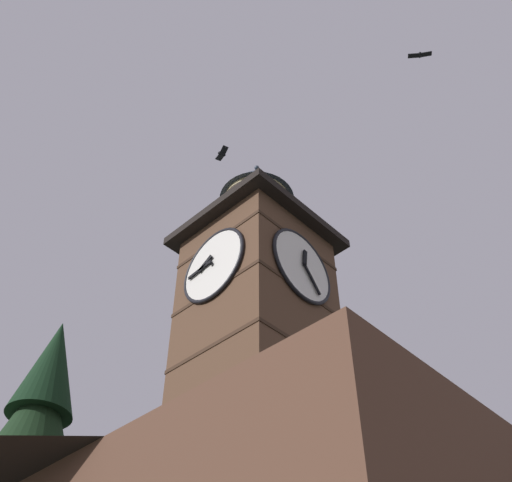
% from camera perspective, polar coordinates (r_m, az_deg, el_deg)
% --- Properties ---
extents(clock_tower, '(3.81, 3.81, 10.29)m').
position_cam_1_polar(clock_tower, '(16.43, 0.09, -6.10)').
color(clock_tower, brown).
rests_on(clock_tower, building_main).
extents(flying_bird_high, '(0.56, 0.69, 0.12)m').
position_cam_1_polar(flying_bird_high, '(21.30, 14.78, 16.15)').
color(flying_bird_high, black).
extents(flying_bird_low, '(0.41, 0.70, 0.16)m').
position_cam_1_polar(flying_bird_low, '(21.50, -3.15, 7.96)').
color(flying_bird_low, black).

